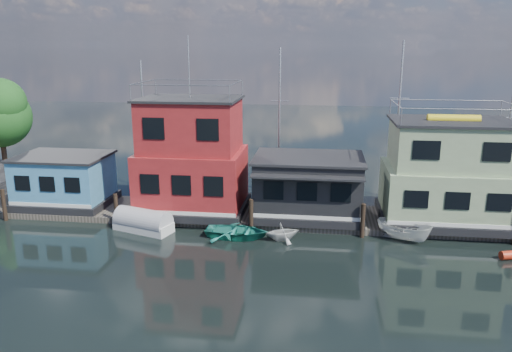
# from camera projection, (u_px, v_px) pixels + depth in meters

# --- Properties ---
(ground) EXTENTS (160.00, 160.00, 0.00)m
(ground) POSITION_uv_depth(u_px,v_px,m) (310.00, 309.00, 22.73)
(ground) COLOR black
(ground) RESTS_ON ground
(dock) EXTENTS (48.00, 5.00, 0.40)m
(dock) POSITION_uv_depth(u_px,v_px,m) (314.00, 217.00, 34.18)
(dock) COLOR #595147
(dock) RESTS_ON ground
(houseboat_blue) EXTENTS (6.40, 4.90, 3.66)m
(houseboat_blue) POSITION_uv_depth(u_px,v_px,m) (64.00, 180.00, 35.95)
(houseboat_blue) COLOR black
(houseboat_blue) RESTS_ON dock
(houseboat_red) EXTENTS (7.40, 5.90, 11.86)m
(houseboat_red) POSITION_uv_depth(u_px,v_px,m) (192.00, 158.00, 34.26)
(houseboat_red) COLOR black
(houseboat_red) RESTS_ON dock
(houseboat_dark) EXTENTS (7.40, 6.10, 4.06)m
(houseboat_dark) POSITION_uv_depth(u_px,v_px,m) (308.00, 186.00, 33.66)
(houseboat_dark) COLOR black
(houseboat_dark) RESTS_ON dock
(houseboat_green) EXTENTS (8.40, 5.90, 7.03)m
(houseboat_green) POSITION_uv_depth(u_px,v_px,m) (448.00, 174.00, 32.26)
(houseboat_green) COLOR black
(houseboat_green) RESTS_ON dock
(pilings) EXTENTS (42.28, 0.28, 2.20)m
(pilings) POSITION_uv_depth(u_px,v_px,m) (309.00, 218.00, 31.31)
(pilings) COLOR #2D2116
(pilings) RESTS_ON ground
(background_masts) EXTENTS (36.40, 0.16, 12.00)m
(background_masts) POSITION_uv_depth(u_px,v_px,m) (381.00, 128.00, 37.97)
(background_masts) COLOR silver
(background_masts) RESTS_ON ground
(dinghy_teal) EXTENTS (4.09, 3.01, 0.82)m
(dinghy_teal) POSITION_uv_depth(u_px,v_px,m) (237.00, 231.00, 31.03)
(dinghy_teal) COLOR #228071
(dinghy_teal) RESTS_ON ground
(motorboat) EXTENTS (3.63, 2.77, 1.32)m
(motorboat) POSITION_uv_depth(u_px,v_px,m) (404.00, 231.00, 30.44)
(motorboat) COLOR silver
(motorboat) RESTS_ON ground
(dinghy_white) EXTENTS (2.70, 2.55, 1.13)m
(dinghy_white) POSITION_uv_depth(u_px,v_px,m) (282.00, 232.00, 30.56)
(dinghy_white) COLOR silver
(dinghy_white) RESTS_ON ground
(tarp_runabout) EXTENTS (4.14, 2.66, 1.57)m
(tarp_runabout) POSITION_uv_depth(u_px,v_px,m) (143.00, 222.00, 32.14)
(tarp_runabout) COLOR silver
(tarp_runabout) RESTS_ON ground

